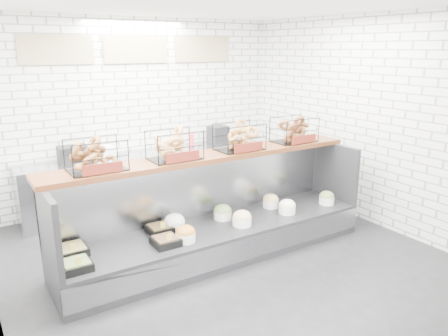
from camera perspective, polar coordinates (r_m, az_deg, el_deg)
ground at (r=5.41m, az=0.97°, el=-12.39°), size 5.50×5.50×0.00m
room_shell at (r=5.32m, az=-2.57°, el=10.38°), size 5.02×5.51×3.01m
display_case at (r=5.53m, az=-1.08°, el=-8.02°), size 4.00×0.90×1.20m
bagel_shelf at (r=5.35m, az=-2.06°, el=3.13°), size 4.10×0.50×0.40m
prep_counter at (r=7.24m, az=-9.73°, el=-1.29°), size 4.00×0.60×1.20m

